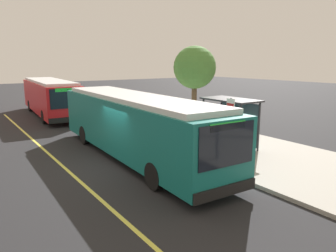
{
  "coord_description": "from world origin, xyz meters",
  "views": [
    {
      "loc": [
        12.22,
        -5.94,
        4.46
      ],
      "look_at": [
        1.2,
        1.6,
        1.77
      ],
      "focal_mm": 34.37,
      "sensor_mm": 36.0,
      "label": 1
    }
  ],
  "objects_px": {
    "transit_bus_main": "(134,124)",
    "pedestrian_commuter": "(198,127)",
    "transit_bus_second": "(50,96)",
    "route_sign_post": "(230,121)",
    "waiting_bench": "(232,137)"
  },
  "relations": [
    {
      "from": "transit_bus_main",
      "to": "route_sign_post",
      "type": "xyz_separation_m",
      "value": [
        3.37,
        2.78,
        0.34
      ]
    },
    {
      "from": "transit_bus_second",
      "to": "pedestrian_commuter",
      "type": "relative_size",
      "value": 6.87
    },
    {
      "from": "transit_bus_main",
      "to": "transit_bus_second",
      "type": "distance_m",
      "value": 14.5
    },
    {
      "from": "transit_bus_second",
      "to": "pedestrian_commuter",
      "type": "xyz_separation_m",
      "value": [
        14.76,
        3.62,
        -0.5
      ]
    },
    {
      "from": "transit_bus_main",
      "to": "transit_bus_second",
      "type": "height_order",
      "value": "same"
    },
    {
      "from": "transit_bus_main",
      "to": "pedestrian_commuter",
      "type": "xyz_separation_m",
      "value": [
        0.25,
        3.61,
        -0.5
      ]
    },
    {
      "from": "transit_bus_main",
      "to": "waiting_bench",
      "type": "height_order",
      "value": "transit_bus_main"
    },
    {
      "from": "transit_bus_second",
      "to": "pedestrian_commuter",
      "type": "bearing_deg",
      "value": 13.78
    },
    {
      "from": "route_sign_post",
      "to": "transit_bus_main",
      "type": "bearing_deg",
      "value": -140.49
    },
    {
      "from": "transit_bus_main",
      "to": "pedestrian_commuter",
      "type": "height_order",
      "value": "transit_bus_main"
    },
    {
      "from": "transit_bus_main",
      "to": "route_sign_post",
      "type": "relative_size",
      "value": 4.5
    },
    {
      "from": "transit_bus_main",
      "to": "pedestrian_commuter",
      "type": "distance_m",
      "value": 3.65
    },
    {
      "from": "transit_bus_main",
      "to": "waiting_bench",
      "type": "distance_m",
      "value": 5.17
    },
    {
      "from": "waiting_bench",
      "to": "route_sign_post",
      "type": "xyz_separation_m",
      "value": [
        1.83,
        -2.05,
        1.32
      ]
    },
    {
      "from": "route_sign_post",
      "to": "pedestrian_commuter",
      "type": "distance_m",
      "value": 3.33
    }
  ]
}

